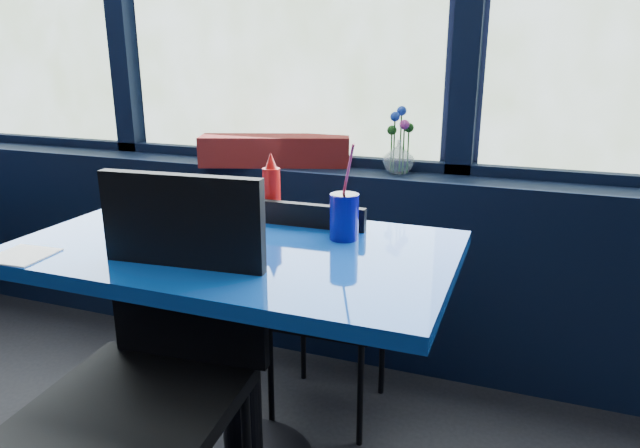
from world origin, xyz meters
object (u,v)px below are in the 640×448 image
Objects in this scene: chair_near_front at (157,356)px; food_basket at (174,235)px; chair_near_back at (322,298)px; soda_cup at (344,216)px; flower_vase at (399,153)px; planter_box at (275,151)px; ketchup_bottle at (272,189)px; near_table at (237,304)px.

chair_near_front is 3.33× the size of food_basket.
soda_cup reaches higher than chair_near_back.
chair_near_front is 1.26m from flower_vase.
flower_vase reaches higher than soda_cup.
ketchup_bottle reaches higher than planter_box.
ketchup_bottle reaches higher than chair_near_back.
chair_near_front reaches higher than near_table.
chair_near_back is at bearing -102.81° from flower_vase.
near_table is 1.22× the size of chair_near_front.
flower_vase reaches higher than ketchup_bottle.
chair_near_back is at bearing 67.57° from near_table.
soda_cup is at bearing 47.16° from food_basket.
near_table is at bearing -106.58° from flower_vase.
chair_near_front is at bearing -104.36° from flower_vase.
chair_near_back is (0.14, 0.33, -0.10)m from near_table.
chair_near_front is 0.68m from chair_near_back.
flower_vase is at bearing 85.85° from food_basket.
near_table is at bearing 76.90° from chair_near_front.
chair_near_back is 0.40m from ketchup_bottle.
near_table is 0.39m from ketchup_bottle.
soda_cup reaches higher than planter_box.
flower_vase reaches higher than chair_near_back.
near_table is 0.40m from soda_cup.
planter_box is at bearing 113.96° from ketchup_bottle.
ketchup_bottle is at bearing 17.16° from chair_near_back.
flower_vase reaches higher than near_table.
chair_near_back is 0.58m from food_basket.
planter_box is (-0.22, 1.16, 0.30)m from chair_near_front.
chair_near_front is 0.34m from food_basket.
soda_cup is (0.13, -0.18, 0.35)m from chair_near_back.
flower_vase reaches higher than chair_near_front.
planter_box is at bearing 116.62° from food_basket.
planter_box is at bearing 95.77° from chair_near_front.
chair_near_back is at bearing 69.33° from chair_near_front.
food_basket is at bearing 53.32° from chair_near_back.
food_basket is (0.12, -0.91, -0.08)m from planter_box.
food_basket is at bearing -110.47° from ketchup_bottle.
ketchup_bottle is at bearing 82.05° from chair_near_front.
food_basket reaches higher than near_table.
food_basket is at bearing -151.92° from soda_cup.
near_table is 0.27m from food_basket.
chair_near_front is at bearing -124.04° from soda_cup.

